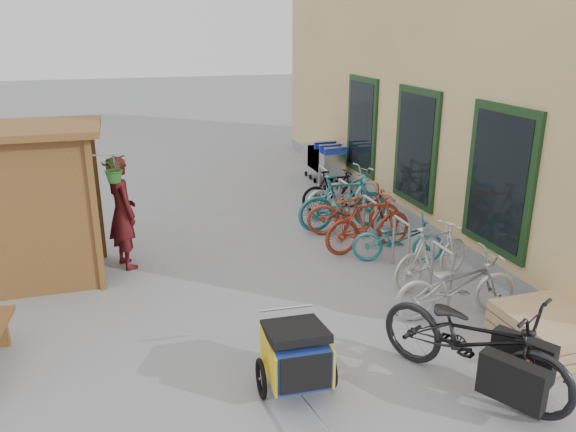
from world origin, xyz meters
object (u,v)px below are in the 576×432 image
object	(u,v)px
bike_1	(432,255)
bike_0	(456,285)
child_trailer	(296,353)
pallet_stack	(550,330)
bike_4	(354,211)
shopping_carts	(324,158)
bike_7	(334,190)
bike_5	(343,202)
cargo_bike	(475,341)
bike_2	(398,239)
kiosk	(24,184)
bike_6	(343,192)
bike_3	(369,223)
person_kiosk	(122,213)

from	to	relation	value
bike_1	bike_0	bearing A→B (deg)	149.10
child_trailer	bike_1	bearing A→B (deg)	37.72
pallet_stack	bike_4	size ratio (longest dim) A/B	0.67
shopping_carts	bike_0	world-z (taller)	shopping_carts
bike_4	bike_7	size ratio (longest dim) A/B	1.22
bike_0	bike_5	world-z (taller)	bike_5
cargo_bike	bike_0	distance (m)	1.63
child_trailer	bike_2	size ratio (longest dim) A/B	0.93
bike_4	kiosk	bearing A→B (deg)	107.26
pallet_stack	bike_5	world-z (taller)	bike_5
bike_1	cargo_bike	bearing A→B (deg)	140.15
pallet_stack	bike_0	bearing A→B (deg)	124.87
cargo_bike	bike_1	xyz separation A→B (m)	(0.92, 2.43, -0.08)
bike_1	kiosk	bearing A→B (deg)	52.76
bike_1	bike_6	size ratio (longest dim) A/B	0.85
bike_0	bike_6	size ratio (longest dim) A/B	0.92
kiosk	bike_6	distance (m)	6.06
shopping_carts	bike_6	xyz separation A→B (m)	(-0.52, -2.60, -0.12)
bike_1	bike_2	bearing A→B (deg)	-14.28
pallet_stack	bike_1	bearing A→B (deg)	104.19
bike_3	bike_4	size ratio (longest dim) A/B	0.95
bike_2	person_kiosk	bearing A→B (deg)	94.55
bike_5	cargo_bike	bearing A→B (deg)	173.53
bike_1	bike_2	xyz separation A→B (m)	(-0.08, 0.95, -0.09)
cargo_bike	bike_6	distance (m)	6.00
bike_7	person_kiosk	bearing A→B (deg)	109.33
bike_1	bike_7	world-z (taller)	bike_1
bike_3	bike_6	size ratio (longest dim) A/B	0.89
kiosk	person_kiosk	size ratio (longest dim) A/B	1.35
person_kiosk	bike_5	size ratio (longest dim) A/B	1.01
kiosk	child_trailer	distance (m)	4.99
bike_3	bike_5	distance (m)	1.18
bike_1	bike_5	bearing A→B (deg)	-11.78
bike_2	bike_3	size ratio (longest dim) A/B	0.89
person_kiosk	bike_0	distance (m)	5.23
person_kiosk	bike_3	distance (m)	4.14
cargo_bike	shopping_carts	bearing A→B (deg)	51.48
bike_1	bike_3	xyz separation A→B (m)	(-0.35, 1.53, 0.02)
bike_2	bike_4	xyz separation A→B (m)	(-0.18, 1.44, 0.07)
kiosk	cargo_bike	bearing A→B (deg)	-41.71
pallet_stack	person_kiosk	size ratio (longest dim) A/B	0.65
child_trailer	person_kiosk	bearing A→B (deg)	115.34
bike_6	bike_0	bearing A→B (deg)	162.30
bike_0	bike_6	world-z (taller)	bike_6
shopping_carts	bike_3	xyz separation A→B (m)	(-0.85, -4.57, -0.11)
bike_6	bike_7	xyz separation A→B (m)	(-0.06, 0.39, -0.06)
bike_2	bike_3	xyz separation A→B (m)	(-0.27, 0.58, 0.11)
person_kiosk	bike_7	world-z (taller)	person_kiosk
cargo_bike	bike_2	world-z (taller)	cargo_bike
bike_5	bike_6	world-z (taller)	bike_5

